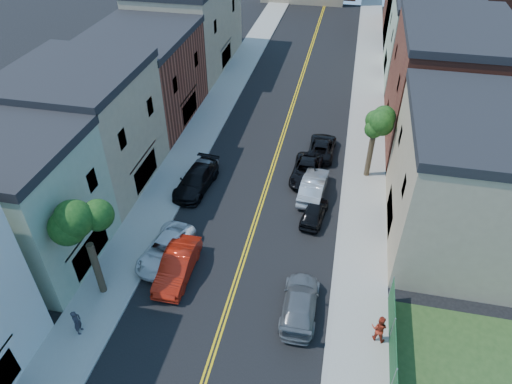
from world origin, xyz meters
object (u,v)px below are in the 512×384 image
Objects in this scene: black_car_left at (196,180)px; pedestrian_left at (77,322)px; black_suv_lane at (307,171)px; grey_car_right at (300,303)px; white_pickup at (165,249)px; silver_car_right at (313,186)px; red_sedan at (177,265)px; grey_car_left at (199,174)px; dark_car_right_far at (322,147)px; black_car_right at (314,212)px; pedestrian_right at (379,328)px.

black_car_left is 3.21× the size of pedestrian_left.
grey_car_right is at bearing -82.86° from black_suv_lane.
grey_car_right is at bearing -40.53° from black_car_left.
white_pickup is 1.01× the size of grey_car_right.
grey_car_right is 11.50m from silver_car_right.
red_sedan is 1.07× the size of grey_car_left.
silver_car_right reaches higher than dark_car_right_far.
grey_car_right is at bearing -78.87° from pedestrian_left.
white_pickup is (-1.33, 1.31, -0.12)m from red_sedan.
grey_car_right is 1.32× the size of black_car_right.
pedestrian_right is (5.81, -14.72, 0.38)m from black_suv_lane.
grey_car_right is 1.01× the size of silver_car_right.
white_pickup is at bearing -81.83° from grey_car_left.
black_car_left is 1.08× the size of grey_car_right.
black_car_right is at bearing -90.49° from grey_car_right.
pedestrian_right is at bearing 115.93° from silver_car_right.
black_car_left is at bearing 10.82° from silver_car_right.
black_suv_lane is at bearing 60.63° from white_pickup.
grey_car_left is 2.58× the size of pedestrian_right.
black_suv_lane is (-1.20, 5.09, 0.04)m from black_car_right.
red_sedan is at bearing -44.15° from pedestrian_left.
grey_car_left is at bearing 5.61° from silver_car_right.
silver_car_right is (8.93, 8.91, 0.11)m from white_pickup.
red_sedan is 1.01× the size of black_suv_lane.
dark_car_right_far is (9.38, 6.42, -0.13)m from grey_car_left.
pedestrian_right reaches higher than black_car_right.
black_car_right is at bearing -51.11° from pedestrian_left.
black_car_right is (8.00, 7.30, -0.18)m from red_sedan.
white_pickup is 8.68m from grey_car_left.
red_sedan is 18.12m from dark_car_right_far.
grey_car_right is at bearing 96.54° from silver_car_right.
black_car_left is 2.98× the size of pedestrian_right.
silver_car_right reaches higher than black_car_left.
black_car_left is (-0.37, 7.82, 0.08)m from white_pickup.
pedestrian_left is (-11.57, -15.62, 0.18)m from silver_car_right.
silver_car_right is 19.44m from pedestrian_left.
black_car_right is 5.23m from black_suv_lane.
silver_car_right is 13.52m from pedestrian_right.
grey_car_left reaches higher than black_car_left.
pedestrian_left is at bearing -119.39° from black_suv_lane.
grey_car_left is 0.95× the size of black_suv_lane.
red_sedan is at bearing 4.81° from pedestrian_right.
black_car_left is 14.71m from pedestrian_left.
black_car_right is at bearing -9.76° from grey_car_left.
silver_car_right is (9.30, 0.23, 0.02)m from grey_car_left.
white_pickup reaches higher than black_car_right.
grey_car_left reaches higher than white_pickup.
pedestrian_right is (4.61, -9.63, 0.42)m from black_car_right.
silver_car_right is at bearing -67.94° from black_suv_lane.
black_suv_lane is at bearing -39.00° from pedestrian_left.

